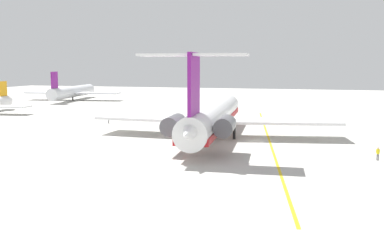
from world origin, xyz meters
name	(u,v)px	position (x,y,z in m)	size (l,w,h in m)	color
ground	(257,141)	(0.00, 0.00, 0.00)	(310.77, 310.77, 0.00)	#B7B5AD
main_jetliner	(213,116)	(0.20, 7.56, 3.85)	(48.51, 43.01, 14.12)	white
airliner_far_right	(74,91)	(65.56, 72.83, 3.05)	(34.69, 34.41, 10.36)	silver
ground_crew_near_nose	(109,119)	(12.53, 33.19, 1.07)	(0.27, 0.42, 1.68)	black
ground_crew_near_tail	(122,116)	(17.86, 32.40, 1.04)	(0.26, 0.42, 1.65)	black
ground_crew_portside	(378,152)	(-10.71, -17.05, 1.14)	(0.29, 0.45, 1.80)	black
safety_cone_nose	(308,120)	(27.24, -8.33, 0.28)	(0.40, 0.40, 0.55)	#EA590F
safety_cone_wingtip	(160,116)	(25.30, 25.89, 0.28)	(0.40, 0.40, 0.55)	#EA590F
safety_cone_tail	(327,122)	(25.88, -12.24, 0.28)	(0.40, 0.40, 0.55)	#EA590F
taxiway_centreline	(269,139)	(1.56, -1.83, 0.00)	(79.58, 0.36, 0.01)	gold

